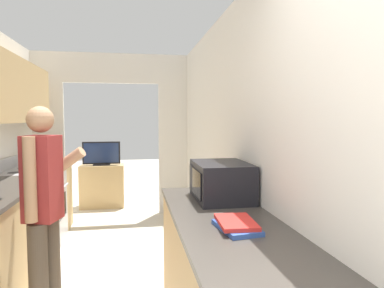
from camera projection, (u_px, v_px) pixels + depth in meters
wall_right at (253, 154)px, 2.53m from camera, size 0.06×7.13×2.50m
wall_far_with_doorway at (112, 125)px, 5.27m from camera, size 2.72×0.06×2.50m
range_oven at (33, 208)px, 4.00m from camera, size 0.66×0.78×1.05m
person at (43, 212)px, 2.41m from camera, size 0.51×0.44×1.60m
microwave at (221, 181)px, 2.52m from camera, size 0.39×0.53×0.27m
book_stack at (236, 225)px, 1.85m from camera, size 0.22×0.33×0.05m
tv_cabinet at (102, 186)px, 5.87m from camera, size 0.73×0.42×0.72m
television at (101, 154)px, 5.79m from camera, size 0.62×0.16×0.40m
knife at (50, 162)px, 4.65m from camera, size 0.12×0.29×0.02m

